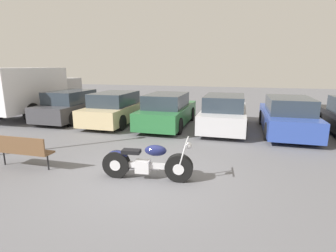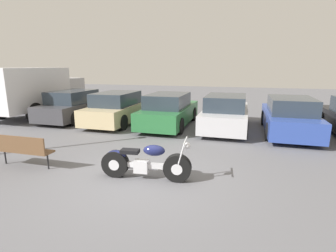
{
  "view_description": "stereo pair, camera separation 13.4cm",
  "coord_description": "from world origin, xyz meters",
  "px_view_note": "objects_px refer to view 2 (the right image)",
  "views": [
    {
      "loc": [
        2.1,
        -5.56,
        2.65
      ],
      "look_at": [
        0.02,
        2.06,
        0.85
      ],
      "focal_mm": 28.0,
      "sensor_mm": 36.0,
      "label": 1
    },
    {
      "loc": [
        2.23,
        -5.52,
        2.65
      ],
      "look_at": [
        0.02,
        2.06,
        0.85
      ],
      "focal_mm": 28.0,
      "sensor_mm": 36.0,
      "label": 2
    }
  ],
  "objects_px": {
    "parked_car_champagne": "(119,108)",
    "parked_car_blue": "(289,117)",
    "motorcycle": "(145,163)",
    "delivery_truck": "(34,89)",
    "parked_car_silver": "(226,113)",
    "parked_car_green": "(169,111)",
    "park_bench": "(22,148)",
    "parked_car_dark_grey": "(76,106)"
  },
  "relations": [
    {
      "from": "parked_car_silver",
      "to": "delivery_truck",
      "type": "height_order",
      "value": "delivery_truck"
    },
    {
      "from": "parked_car_dark_grey",
      "to": "parked_car_green",
      "type": "relative_size",
      "value": 1.0
    },
    {
      "from": "parked_car_dark_grey",
      "to": "parked_car_blue",
      "type": "relative_size",
      "value": 1.0
    },
    {
      "from": "parked_car_green",
      "to": "delivery_truck",
      "type": "height_order",
      "value": "delivery_truck"
    },
    {
      "from": "parked_car_silver",
      "to": "delivery_truck",
      "type": "distance_m",
      "value": 10.2
    },
    {
      "from": "parked_car_champagne",
      "to": "parked_car_blue",
      "type": "height_order",
      "value": "same"
    },
    {
      "from": "motorcycle",
      "to": "park_bench",
      "type": "distance_m",
      "value": 3.38
    },
    {
      "from": "motorcycle",
      "to": "parked_car_silver",
      "type": "xyz_separation_m",
      "value": [
        1.46,
        5.82,
        0.28
      ]
    },
    {
      "from": "delivery_truck",
      "to": "parked_car_champagne",
      "type": "bearing_deg",
      "value": -3.94
    },
    {
      "from": "parked_car_blue",
      "to": "park_bench",
      "type": "distance_m",
      "value": 9.42
    },
    {
      "from": "delivery_truck",
      "to": "park_bench",
      "type": "bearing_deg",
      "value": -49.67
    },
    {
      "from": "parked_car_dark_grey",
      "to": "delivery_truck",
      "type": "height_order",
      "value": "delivery_truck"
    },
    {
      "from": "parked_car_blue",
      "to": "park_bench",
      "type": "xyz_separation_m",
      "value": [
        -7.33,
        -5.92,
        -0.15
      ]
    },
    {
      "from": "motorcycle",
      "to": "park_bench",
      "type": "relative_size",
      "value": 1.36
    },
    {
      "from": "parked_car_blue",
      "to": "parked_car_green",
      "type": "bearing_deg",
      "value": 179.58
    },
    {
      "from": "parked_car_dark_grey",
      "to": "park_bench",
      "type": "relative_size",
      "value": 2.8
    },
    {
      "from": "motorcycle",
      "to": "parked_car_dark_grey",
      "type": "relative_size",
      "value": 0.49
    },
    {
      "from": "parked_car_dark_grey",
      "to": "parked_car_champagne",
      "type": "height_order",
      "value": "same"
    },
    {
      "from": "parked_car_blue",
      "to": "parked_car_silver",
      "type": "bearing_deg",
      "value": 176.83
    },
    {
      "from": "parked_car_blue",
      "to": "parked_car_champagne",
      "type": "bearing_deg",
      "value": 179.9
    },
    {
      "from": "parked_car_champagne",
      "to": "parked_car_silver",
      "type": "height_order",
      "value": "same"
    },
    {
      "from": "motorcycle",
      "to": "parked_car_dark_grey",
      "type": "xyz_separation_m",
      "value": [
        -6.03,
        5.86,
        0.28
      ]
    },
    {
      "from": "motorcycle",
      "to": "parked_car_champagne",
      "type": "relative_size",
      "value": 0.49
    },
    {
      "from": "parked_car_green",
      "to": "parked_car_blue",
      "type": "distance_m",
      "value": 4.99
    },
    {
      "from": "park_bench",
      "to": "parked_car_blue",
      "type": "bearing_deg",
      "value": 38.92
    },
    {
      "from": "parked_car_green",
      "to": "parked_car_silver",
      "type": "relative_size",
      "value": 1.0
    },
    {
      "from": "motorcycle",
      "to": "parked_car_silver",
      "type": "distance_m",
      "value": 6.01
    },
    {
      "from": "parked_car_dark_grey",
      "to": "parked_car_green",
      "type": "height_order",
      "value": "same"
    },
    {
      "from": "delivery_truck",
      "to": "parked_car_silver",
      "type": "bearing_deg",
      "value": -1.31
    },
    {
      "from": "parked_car_silver",
      "to": "delivery_truck",
      "type": "xyz_separation_m",
      "value": [
        -10.17,
        0.23,
        0.75
      ]
    },
    {
      "from": "parked_car_green",
      "to": "delivery_truck",
      "type": "xyz_separation_m",
      "value": [
        -7.68,
        0.33,
        0.75
      ]
    },
    {
      "from": "parked_car_dark_grey",
      "to": "delivery_truck",
      "type": "distance_m",
      "value": 2.79
    },
    {
      "from": "delivery_truck",
      "to": "parked_car_dark_grey",
      "type": "bearing_deg",
      "value": -4.11
    },
    {
      "from": "parked_car_dark_grey",
      "to": "parked_car_blue",
      "type": "xyz_separation_m",
      "value": [
        9.99,
        -0.18,
        0.0
      ]
    },
    {
      "from": "parked_car_blue",
      "to": "park_bench",
      "type": "height_order",
      "value": "parked_car_blue"
    },
    {
      "from": "parked_car_blue",
      "to": "motorcycle",
      "type": "bearing_deg",
      "value": -124.84
    },
    {
      "from": "parked_car_champagne",
      "to": "parked_car_green",
      "type": "distance_m",
      "value": 2.5
    },
    {
      "from": "parked_car_blue",
      "to": "delivery_truck",
      "type": "height_order",
      "value": "delivery_truck"
    },
    {
      "from": "motorcycle",
      "to": "parked_car_blue",
      "type": "height_order",
      "value": "parked_car_blue"
    },
    {
      "from": "parked_car_champagne",
      "to": "parked_car_silver",
      "type": "bearing_deg",
      "value": 1.43
    },
    {
      "from": "parked_car_champagne",
      "to": "motorcycle",
      "type": "bearing_deg",
      "value": -58.21
    },
    {
      "from": "parked_car_green",
      "to": "park_bench",
      "type": "bearing_deg",
      "value": -111.42
    }
  ]
}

